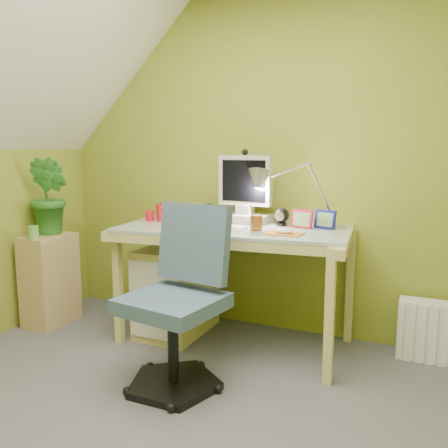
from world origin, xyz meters
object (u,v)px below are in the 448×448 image
at_px(monitor, 245,186).
at_px(side_ledge, 50,280).
at_px(radiator, 430,331).
at_px(task_chair, 172,300).
at_px(desk, 235,285).
at_px(potted_plant, 50,196).
at_px(desk_lamp, 310,180).

bearing_deg(monitor, side_ledge, -159.52).
bearing_deg(monitor, radiator, 5.99).
relative_size(monitor, task_chair, 0.51).
height_order(desk, side_ledge, desk).
height_order(potted_plant, radiator, potted_plant).
relative_size(desk_lamp, potted_plant, 1.07).
distance_m(desk, potted_plant, 1.52).
xyz_separation_m(monitor, potted_plant, (-1.40, -0.37, -0.09)).
distance_m(desk, side_ledge, 1.42).
relative_size(desk, monitor, 2.92).
bearing_deg(side_ledge, monitor, 16.84).
xyz_separation_m(potted_plant, task_chair, (1.33, -0.52, -0.46)).
xyz_separation_m(desk, desk_lamp, (0.45, 0.18, 0.71)).
bearing_deg(side_ledge, radiator, 10.25).
bearing_deg(desk_lamp, radiator, -8.80).
relative_size(monitor, side_ledge, 0.76).
distance_m(monitor, desk_lamp, 0.45).
distance_m(desk_lamp, radiator, 1.20).
relative_size(side_ledge, radiator, 1.80).
height_order(monitor, task_chair, monitor).
height_order(desk_lamp, radiator, desk_lamp).
height_order(desk, desk_lamp, desk_lamp).
distance_m(monitor, potted_plant, 1.45).
distance_m(monitor, radiator, 1.50).
distance_m(desk_lamp, potted_plant, 1.89).
bearing_deg(radiator, side_ledge, -169.81).
bearing_deg(desk, task_chair, -100.82).
bearing_deg(task_chair, desk, 93.86).
bearing_deg(desk, radiator, 4.77).
xyz_separation_m(desk, side_ledge, (-1.40, -0.24, -0.06)).
xyz_separation_m(monitor, task_chair, (-0.06, -0.90, -0.55)).
bearing_deg(radiator, desk_lamp, -176.33).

